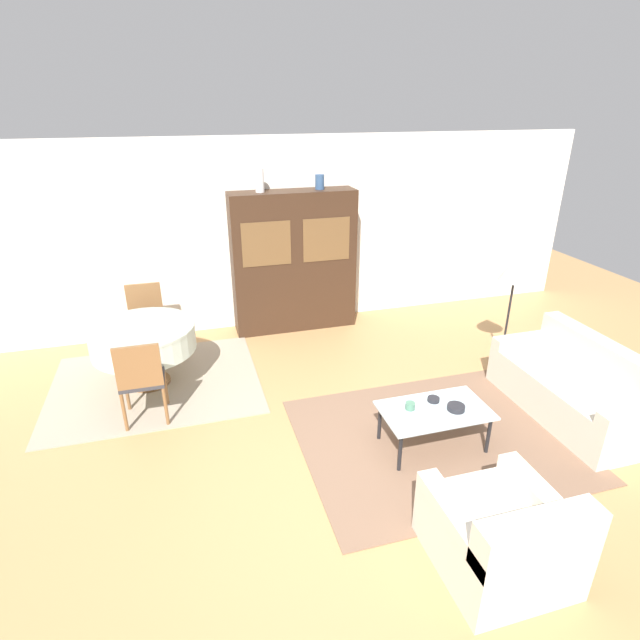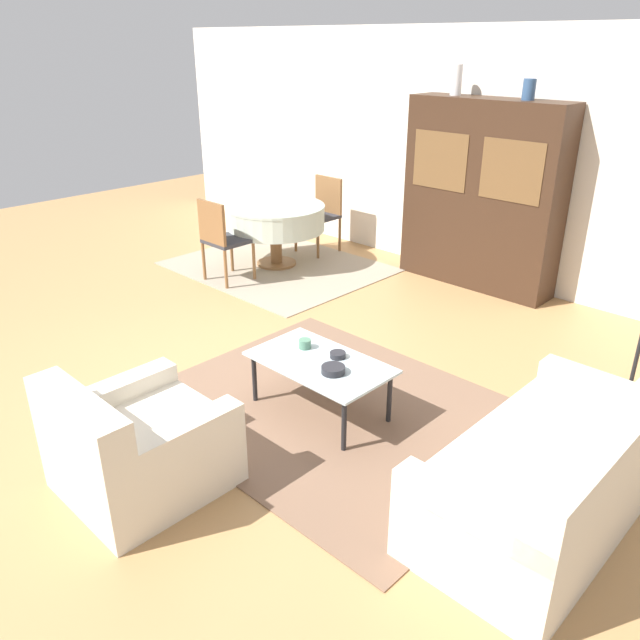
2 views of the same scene
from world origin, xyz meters
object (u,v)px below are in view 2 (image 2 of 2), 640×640
dining_chair_far (322,210)px  bowl (333,370)px  coffee_table (320,366)px  vase_tall (456,80)px  dining_table (275,218)px  bowl_small (338,355)px  display_cabinet (482,196)px  armchair (136,447)px  vase_short (529,89)px  cup (305,344)px  couch (554,476)px  dining_chair_near (221,236)px

dining_chair_far → bowl: (2.87, -2.88, -0.09)m
coffee_table → vase_tall: 3.76m
dining_table → bowl_small: (2.74, -1.88, -0.15)m
display_cabinet → dining_chair_far: 2.14m
armchair → coffee_table: size_ratio=0.88×
vase_tall → dining_table: bearing=-145.0°
dining_table → vase_short: vase_short is taller
coffee_table → dining_chair_far: 3.90m
bowl → vase_short: vase_short is taller
vase_tall → vase_short: vase_tall is taller
cup → vase_tall: (-0.83, 3.08, 1.69)m
dining_table → cup: (2.46, -1.94, -0.13)m
couch → cup: bearing=90.9°
bowl_small → bowl: bearing=-55.2°
coffee_table → vase_tall: (-1.06, 3.15, 1.77)m
armchair → cup: 1.47m
armchair → vase_tall: bearing=100.7°
cup → armchair: bearing=-89.1°
display_cabinet → vase_short: bearing=0.1°
dining_table → bowl_small: bearing=-34.4°
couch → vase_tall: size_ratio=5.74×
dining_chair_near → vase_short: size_ratio=4.78×
armchair → cup: size_ratio=9.85×
cup → vase_short: bearing=90.2°
display_cabinet → vase_short: 1.16m
cup → bowl_small: (0.28, 0.06, -0.01)m
vase_tall → vase_short: (0.82, 0.00, -0.05)m
dining_chair_far → bowl_small: bearing=135.5°
dining_table → vase_tall: size_ratio=3.88×
vase_short → dining_chair_far: bearing=-172.4°
couch → display_cabinet: bearing=37.8°
coffee_table → dining_chair_near: 2.95m
display_cabinet → bowl: (0.81, -3.21, -0.55)m
cup → vase_tall: 3.61m
display_cabinet → dining_table: bearing=-151.1°
dining_chair_near → vase_short: bearing=38.5°
armchair → bowl_small: armchair is taller
armchair → bowl: 1.39m
armchair → dining_table: armchair is taller
coffee_table → vase_short: size_ratio=5.25×
armchair → dining_chair_near: 3.59m
bowl_small → vase_tall: size_ratio=0.38×
cup → bowl: size_ratio=0.55×
dining_chair_near → bowl: size_ratio=5.62×
armchair → bowl: (0.39, 1.33, 0.16)m
display_cabinet → cup: (0.39, -3.08, -0.54)m
armchair → dining_table: (-2.48, 3.40, 0.30)m
display_cabinet → cup: 3.15m
armchair → dining_chair_near: dining_chair_near is taller
dining_chair_far → bowl_small: dining_chair_far is taller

